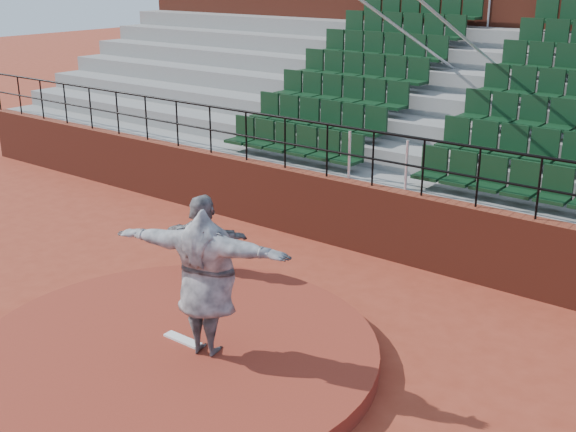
# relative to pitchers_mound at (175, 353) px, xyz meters

# --- Properties ---
(ground) EXTENTS (90.00, 90.00, 0.00)m
(ground) POSITION_rel_pitchers_mound_xyz_m (0.00, 0.00, -0.12)
(ground) COLOR #973622
(ground) RESTS_ON ground
(pitchers_mound) EXTENTS (5.50, 5.50, 0.25)m
(pitchers_mound) POSITION_rel_pitchers_mound_xyz_m (0.00, 0.00, 0.00)
(pitchers_mound) COLOR maroon
(pitchers_mound) RESTS_ON ground
(pitching_rubber) EXTENTS (0.60, 0.15, 0.03)m
(pitching_rubber) POSITION_rel_pitchers_mound_xyz_m (0.00, 0.15, 0.14)
(pitching_rubber) COLOR white
(pitching_rubber) RESTS_ON pitchers_mound
(boundary_wall) EXTENTS (24.00, 0.30, 1.30)m
(boundary_wall) POSITION_rel_pitchers_mound_xyz_m (0.00, 5.00, 0.53)
(boundary_wall) COLOR maroon
(boundary_wall) RESTS_ON ground
(wall_railing) EXTENTS (24.04, 0.05, 1.03)m
(wall_railing) POSITION_rel_pitchers_mound_xyz_m (0.00, 5.00, 1.90)
(wall_railing) COLOR black
(wall_railing) RESTS_ON boundary_wall
(seating_deck) EXTENTS (24.00, 5.97, 4.63)m
(seating_deck) POSITION_rel_pitchers_mound_xyz_m (0.00, 8.65, 1.32)
(seating_deck) COLOR gray
(seating_deck) RESTS_ON ground
(press_box_facade) EXTENTS (24.00, 3.00, 7.10)m
(press_box_facade) POSITION_rel_pitchers_mound_xyz_m (0.00, 12.60, 3.43)
(press_box_facade) COLOR maroon
(press_box_facade) RESTS_ON ground
(pitcher) EXTENTS (2.53, 1.27, 1.99)m
(pitcher) POSITION_rel_pitchers_mound_xyz_m (0.47, 0.17, 1.12)
(pitcher) COLOR black
(pitcher) RESTS_ON pitchers_mound
(fielder) EXTENTS (1.51, 0.93, 1.55)m
(fielder) POSITION_rel_pitchers_mound_xyz_m (-1.49, 2.13, 0.65)
(fielder) COLOR black
(fielder) RESTS_ON ground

